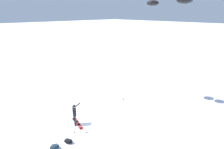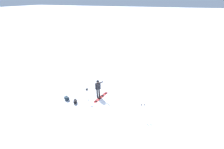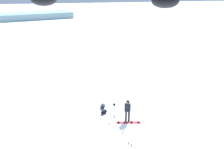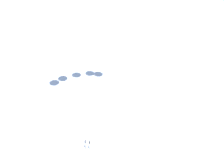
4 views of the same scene
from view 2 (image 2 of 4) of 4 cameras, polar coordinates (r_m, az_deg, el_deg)
name	(u,v)px [view 2 (image 2 of 4)]	position (r m, az deg, el deg)	size (l,w,h in m)	color
ground_plane	(103,104)	(12.61, -3.64, -11.33)	(300.00, 300.00, 0.00)	white
snowboarder	(98,87)	(12.82, -5.47, -4.81)	(0.78, 0.48, 1.77)	black
snowboard	(101,97)	(13.34, -4.33, -8.74)	(0.68, 1.85, 0.10)	#B23333
gear_bag_large	(75,101)	(12.96, -14.12, -10.11)	(0.58, 0.68, 0.31)	black
camera_tripod	(87,92)	(12.53, -9.64, -6.87)	(0.68, 0.58, 1.26)	#262628
gear_bag_small	(67,98)	(13.50, -17.21, -8.81)	(0.70, 0.59, 0.34)	#192833
ski_poles	(143,109)	(11.09, 11.81, -12.92)	(0.38, 0.33, 1.25)	gray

